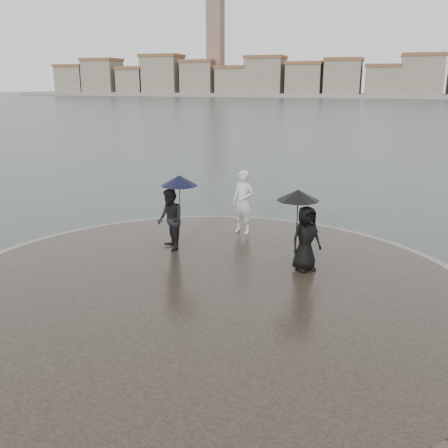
% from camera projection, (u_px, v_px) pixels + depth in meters
% --- Properties ---
extents(ground, '(400.00, 400.00, 0.00)m').
position_uv_depth(ground, '(131.00, 387.00, 8.06)').
color(ground, '#2B3835').
rests_on(ground, ground).
extents(kerb_ring, '(12.50, 12.50, 0.32)m').
position_uv_depth(kerb_ring, '(206.00, 294.00, 11.22)').
color(kerb_ring, gray).
rests_on(kerb_ring, ground).
extents(quay_tip, '(11.90, 11.90, 0.36)m').
position_uv_depth(quay_tip, '(206.00, 293.00, 11.21)').
color(quay_tip, '#2D261E').
rests_on(quay_tip, ground).
extents(statue, '(0.79, 0.62, 1.90)m').
position_uv_depth(statue, '(243.00, 202.00, 14.86)').
color(statue, silver).
rests_on(statue, quay_tip).
extents(visitor_left, '(1.25, 1.11, 2.04)m').
position_uv_depth(visitor_left, '(172.00, 210.00, 13.32)').
color(visitor_left, black).
rests_on(visitor_left, quay_tip).
extents(visitor_right, '(1.22, 1.07, 1.95)m').
position_uv_depth(visitor_right, '(304.00, 225.00, 11.87)').
color(visitor_right, black).
rests_on(visitor_right, quay_tip).
extents(far_skyline, '(260.00, 20.00, 37.00)m').
position_uv_depth(far_skyline, '(362.00, 79.00, 155.16)').
color(far_skyline, gray).
rests_on(far_skyline, ground).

